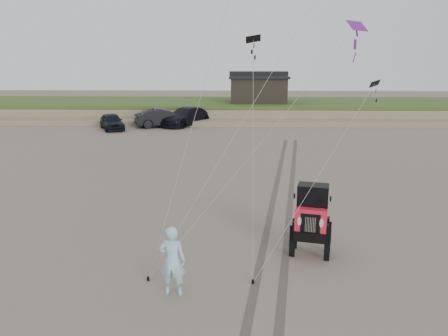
% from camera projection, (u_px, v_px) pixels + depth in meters
% --- Properties ---
extents(ground, '(160.00, 160.00, 0.00)m').
position_uv_depth(ground, '(242.00, 275.00, 13.29)').
color(ground, '#6B6054').
rests_on(ground, ground).
extents(dune_ridge, '(160.00, 14.25, 1.73)m').
position_uv_depth(dune_ridge, '(240.00, 110.00, 49.45)').
color(dune_ridge, '#7A6B54').
rests_on(dune_ridge, ground).
extents(cabin, '(6.40, 5.40, 3.35)m').
position_uv_depth(cabin, '(258.00, 88.00, 48.31)').
color(cabin, black).
rests_on(cabin, dune_ridge).
extents(truck_a, '(3.49, 4.74, 1.50)m').
position_uv_depth(truck_a, '(112.00, 121.00, 40.51)').
color(truck_a, black).
rests_on(truck_a, ground).
extents(truck_b, '(5.65, 3.60, 1.76)m').
position_uv_depth(truck_b, '(163.00, 118.00, 42.09)').
color(truck_b, black).
rests_on(truck_b, ground).
extents(truck_c, '(5.34, 6.50, 1.77)m').
position_uv_depth(truck_c, '(186.00, 117.00, 42.93)').
color(truck_c, black).
rests_on(truck_c, ground).
extents(jeep, '(3.34, 5.51, 1.91)m').
position_uv_depth(jeep, '(311.00, 228.00, 14.45)').
color(jeep, '#F11F3A').
rests_on(jeep, ground).
extents(man, '(0.76, 0.53, 2.01)m').
position_uv_depth(man, '(172.00, 261.00, 11.97)').
color(man, '#93C1E3').
rests_on(man, ground).
extents(stake_main, '(0.08, 0.08, 0.12)m').
position_uv_depth(stake_main, '(148.00, 279.00, 12.93)').
color(stake_main, black).
rests_on(stake_main, ground).
extents(stake_aux, '(0.08, 0.08, 0.12)m').
position_uv_depth(stake_aux, '(253.00, 282.00, 12.75)').
color(stake_aux, black).
rests_on(stake_aux, ground).
extents(tire_tracks, '(5.22, 29.74, 0.01)m').
position_uv_depth(tire_tracks, '(283.00, 196.00, 20.98)').
color(tire_tracks, '#4C443D').
rests_on(tire_tracks, ground).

